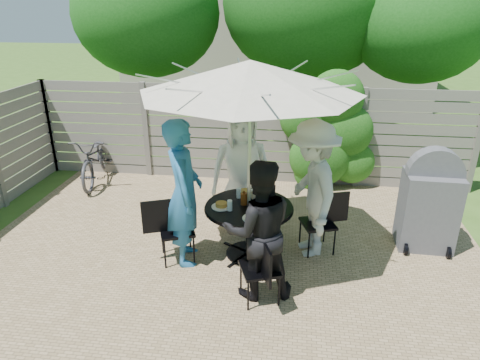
# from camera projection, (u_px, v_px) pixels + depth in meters

# --- Properties ---
(backyard_envelope) EXTENTS (60.00, 60.00, 5.00)m
(backyard_envelope) POSITION_uv_depth(u_px,v_px,m) (278.00, 21.00, 13.95)
(backyard_envelope) COLOR #36561B
(backyard_envelope) RESTS_ON ground
(patio_table) EXTENTS (1.39, 1.39, 0.75)m
(patio_table) POSITION_uv_depth(u_px,v_px,m) (249.00, 221.00, 5.67)
(patio_table) COLOR black
(patio_table) RESTS_ON ground
(umbrella) EXTENTS (3.26, 3.26, 2.61)m
(umbrella) POSITION_uv_depth(u_px,v_px,m) (250.00, 77.00, 4.94)
(umbrella) COLOR silver
(umbrella) RESTS_ON ground
(chair_back) EXTENTS (0.55, 0.72, 0.95)m
(chair_back) POSITION_uv_depth(u_px,v_px,m) (240.00, 205.00, 6.65)
(chair_back) COLOR black
(chair_back) RESTS_ON ground
(person_back) EXTENTS (1.03, 0.80, 1.86)m
(person_back) POSITION_uv_depth(u_px,v_px,m) (241.00, 170.00, 6.27)
(person_back) COLOR white
(person_back) RESTS_ON ground
(chair_left) EXTENTS (0.69, 0.57, 0.90)m
(chair_left) POSITION_uv_depth(u_px,v_px,m) (177.00, 242.00, 5.66)
(chair_left) COLOR black
(chair_left) RESTS_ON ground
(person_left) EXTENTS (0.63, 0.80, 1.95)m
(person_left) POSITION_uv_depth(u_px,v_px,m) (184.00, 193.00, 5.41)
(person_left) COLOR #226296
(person_left) RESTS_ON ground
(chair_front) EXTENTS (0.53, 0.66, 0.86)m
(chair_front) POSITION_uv_depth(u_px,v_px,m) (260.00, 281.00, 4.89)
(chair_front) COLOR black
(chair_front) RESTS_ON ground
(person_front) EXTENTS (0.95, 0.82, 1.69)m
(person_front) POSITION_uv_depth(u_px,v_px,m) (259.00, 231.00, 4.79)
(person_front) COLOR black
(person_front) RESTS_ON ground
(chair_right) EXTENTS (0.67, 0.53, 0.87)m
(chair_right) POSITION_uv_depth(u_px,v_px,m) (318.00, 234.00, 5.87)
(chair_right) COLOR black
(chair_right) RESTS_ON ground
(person_right) EXTENTS (0.97, 1.35, 1.88)m
(person_right) POSITION_uv_depth(u_px,v_px,m) (312.00, 190.00, 5.60)
(person_right) COLOR beige
(person_right) RESTS_ON ground
(plate_back) EXTENTS (0.26, 0.26, 0.06)m
(plate_back) POSITION_uv_depth(u_px,v_px,m) (245.00, 193.00, 5.90)
(plate_back) COLOR white
(plate_back) RESTS_ON patio_table
(plate_left) EXTENTS (0.26, 0.26, 0.06)m
(plate_left) POSITION_uv_depth(u_px,v_px,m) (221.00, 205.00, 5.53)
(plate_left) COLOR white
(plate_left) RESTS_ON patio_table
(plate_front) EXTENTS (0.26, 0.26, 0.06)m
(plate_front) POSITION_uv_depth(u_px,v_px,m) (253.00, 217.00, 5.24)
(plate_front) COLOR white
(plate_front) RESTS_ON patio_table
(plate_right) EXTENTS (0.26, 0.26, 0.06)m
(plate_right) POSITION_uv_depth(u_px,v_px,m) (276.00, 203.00, 5.61)
(plate_right) COLOR white
(plate_right) RESTS_ON patio_table
(glass_back) EXTENTS (0.07, 0.07, 0.14)m
(glass_back) POSITION_uv_depth(u_px,v_px,m) (239.00, 193.00, 5.78)
(glass_back) COLOR silver
(glass_back) RESTS_ON patio_table
(glass_left) EXTENTS (0.07, 0.07, 0.14)m
(glass_left) POSITION_uv_depth(u_px,v_px,m) (230.00, 205.00, 5.43)
(glass_left) COLOR silver
(glass_left) RESTS_ON patio_table
(glass_right) EXTENTS (0.07, 0.07, 0.14)m
(glass_right) POSITION_uv_depth(u_px,v_px,m) (267.00, 197.00, 5.68)
(glass_right) COLOR silver
(glass_right) RESTS_ON patio_table
(syrup_jug) EXTENTS (0.09, 0.09, 0.16)m
(syrup_jug) POSITION_uv_depth(u_px,v_px,m) (244.00, 199.00, 5.59)
(syrup_jug) COLOR #59280C
(syrup_jug) RESTS_ON patio_table
(coffee_cup) EXTENTS (0.08, 0.08, 0.12)m
(coffee_cup) POSITION_uv_depth(u_px,v_px,m) (254.00, 194.00, 5.77)
(coffee_cup) COLOR #C6B293
(coffee_cup) RESTS_ON patio_table
(bicycle) EXTENTS (0.91, 1.85, 0.93)m
(bicycle) POSITION_uv_depth(u_px,v_px,m) (97.00, 158.00, 8.12)
(bicycle) COLOR #333338
(bicycle) RESTS_ON ground
(bbq_grill) EXTENTS (0.73, 0.57, 1.47)m
(bbq_grill) POSITION_uv_depth(u_px,v_px,m) (429.00, 204.00, 5.83)
(bbq_grill) COLOR #535358
(bbq_grill) RESTS_ON ground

